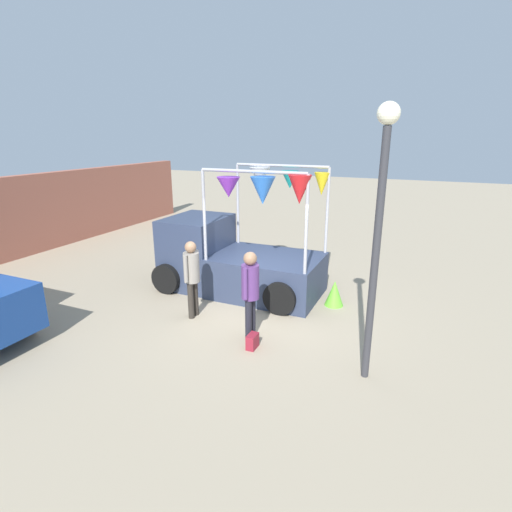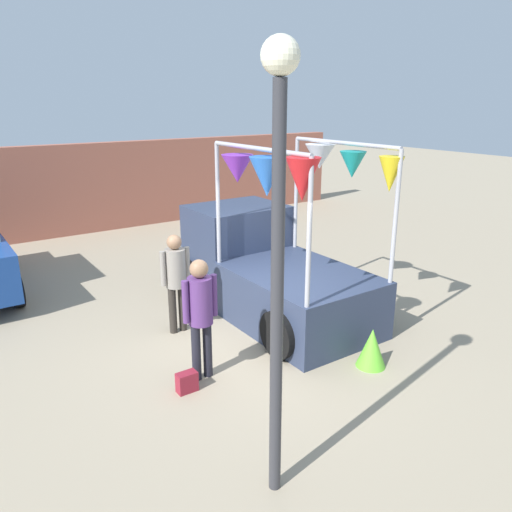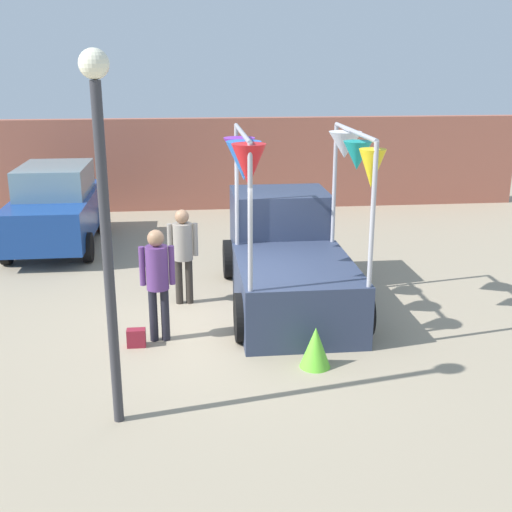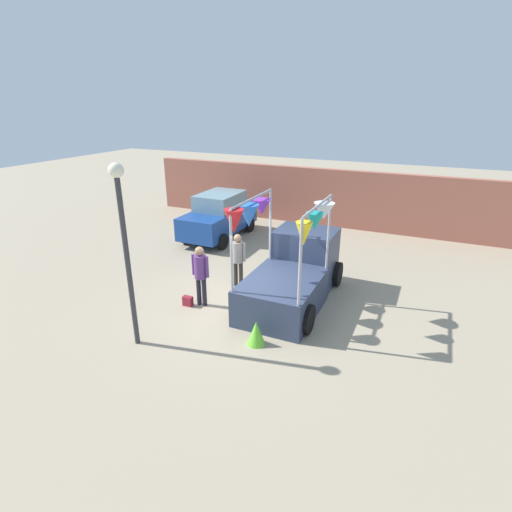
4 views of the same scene
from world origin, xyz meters
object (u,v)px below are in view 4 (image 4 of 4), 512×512
(vendor_truck, at_px, (294,269))
(person_customer, at_px, (200,270))
(parked_car, at_px, (219,216))
(person_vendor, at_px, (238,255))
(handbag, at_px, (188,301))
(street_lamp, at_px, (124,234))
(folded_kite_bundle_lime, at_px, (256,333))

(vendor_truck, bearing_deg, person_customer, -144.76)
(parked_car, height_order, person_vendor, parked_car)
(vendor_truck, distance_m, person_customer, 2.71)
(handbag, distance_m, street_lamp, 3.36)
(handbag, xyz_separation_m, folded_kite_bundle_lime, (2.57, -0.94, 0.16))
(person_customer, height_order, handbag, person_customer)
(vendor_truck, xyz_separation_m, handbag, (-2.56, -1.76, -0.75))
(person_vendor, height_order, street_lamp, street_lamp)
(parked_car, xyz_separation_m, person_customer, (2.53, -5.53, 0.13))
(person_vendor, distance_m, folded_kite_bundle_lime, 3.35)
(parked_car, distance_m, person_customer, 6.08)
(person_customer, height_order, street_lamp, street_lamp)
(street_lamp, xyz_separation_m, folded_kite_bundle_lime, (2.63, 1.14, -2.47))
(parked_car, relative_size, person_customer, 2.26)
(vendor_truck, bearing_deg, handbag, -145.47)
(vendor_truck, distance_m, parked_car, 6.18)
(person_customer, xyz_separation_m, folded_kite_bundle_lime, (2.22, -1.14, -0.78))
(parked_car, relative_size, handbag, 14.29)
(person_customer, bearing_deg, street_lamp, -100.24)
(person_customer, relative_size, folded_kite_bundle_lime, 2.95)
(person_vendor, distance_m, handbag, 2.10)
(handbag, relative_size, street_lamp, 0.07)
(vendor_truck, height_order, street_lamp, street_lamp)
(street_lamp, bearing_deg, person_vendor, 78.37)
(vendor_truck, height_order, handbag, vendor_truck)
(handbag, bearing_deg, vendor_truck, 34.53)
(folded_kite_bundle_lime, bearing_deg, street_lamp, -156.53)
(vendor_truck, height_order, parked_car, vendor_truck)
(vendor_truck, bearing_deg, person_vendor, -179.81)
(handbag, height_order, street_lamp, street_lamp)
(person_customer, bearing_deg, person_vendor, 76.36)
(handbag, distance_m, folded_kite_bundle_lime, 2.74)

